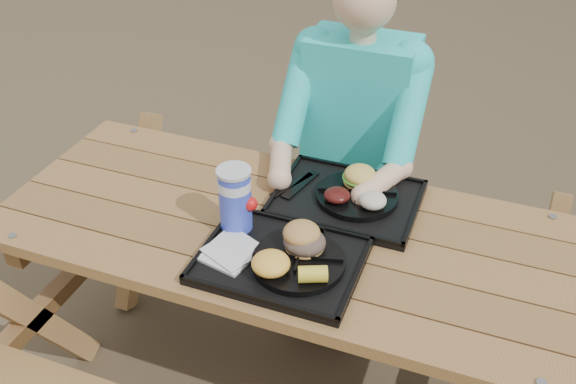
% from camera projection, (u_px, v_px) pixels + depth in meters
% --- Properties ---
extents(picnic_table, '(1.80, 1.49, 0.75)m').
position_uv_depth(picnic_table, '(288.00, 314.00, 2.16)').
color(picnic_table, '#999999').
rests_on(picnic_table, ground).
extents(tray_near, '(0.45, 0.35, 0.02)m').
position_uv_depth(tray_near, '(281.00, 261.00, 1.80)').
color(tray_near, black).
rests_on(tray_near, picnic_table).
extents(tray_far, '(0.45, 0.35, 0.02)m').
position_uv_depth(tray_far, '(347.00, 200.00, 2.04)').
color(tray_far, black).
rests_on(tray_far, picnic_table).
extents(plate_near, '(0.26, 0.26, 0.02)m').
position_uv_depth(plate_near, '(298.00, 262.00, 1.77)').
color(plate_near, black).
rests_on(plate_near, tray_near).
extents(plate_far, '(0.26, 0.26, 0.02)m').
position_uv_depth(plate_far, '(357.00, 195.00, 2.03)').
color(plate_far, black).
rests_on(plate_far, tray_far).
extents(napkin_stack, '(0.17, 0.17, 0.02)m').
position_uv_depth(napkin_stack, '(229.00, 252.00, 1.81)').
color(napkin_stack, silver).
rests_on(napkin_stack, tray_near).
extents(soda_cup, '(0.10, 0.10, 0.19)m').
position_uv_depth(soda_cup, '(235.00, 200.00, 1.86)').
color(soda_cup, '#1C33D3').
rests_on(soda_cup, tray_near).
extents(condiment_bbq, '(0.05, 0.05, 0.03)m').
position_uv_depth(condiment_bbq, '(297.00, 231.00, 1.87)').
color(condiment_bbq, '#330C05').
rests_on(condiment_bbq, tray_near).
extents(condiment_mustard, '(0.04, 0.04, 0.03)m').
position_uv_depth(condiment_mustard, '(318.00, 235.00, 1.86)').
color(condiment_mustard, gold).
rests_on(condiment_mustard, tray_near).
extents(sandwich, '(0.11, 0.11, 0.12)m').
position_uv_depth(sandwich, '(305.00, 232.00, 1.77)').
color(sandwich, '#BC8442').
rests_on(sandwich, plate_near).
extents(mac_cheese, '(0.11, 0.11, 0.05)m').
position_uv_depth(mac_cheese, '(271.00, 263.00, 1.71)').
color(mac_cheese, yellow).
rests_on(mac_cheese, plate_near).
extents(corn_cob, '(0.10, 0.10, 0.05)m').
position_uv_depth(corn_cob, '(313.00, 274.00, 1.68)').
color(corn_cob, yellow).
rests_on(corn_cob, plate_near).
extents(cutlery_far, '(0.07, 0.18, 0.01)m').
position_uv_depth(cutlery_far, '(300.00, 185.00, 2.09)').
color(cutlery_far, black).
rests_on(cutlery_far, tray_far).
extents(burger, '(0.10, 0.10, 0.09)m').
position_uv_depth(burger, '(360.00, 171.00, 2.04)').
color(burger, '#E1B84F').
rests_on(burger, plate_far).
extents(baked_beans, '(0.08, 0.08, 0.04)m').
position_uv_depth(baked_beans, '(337.00, 195.00, 1.98)').
color(baked_beans, '#43100D').
rests_on(baked_beans, plate_far).
extents(potato_salad, '(0.09, 0.09, 0.05)m').
position_uv_depth(potato_salad, '(373.00, 200.00, 1.95)').
color(potato_salad, beige).
rests_on(potato_salad, plate_far).
extents(diner, '(0.48, 0.84, 1.28)m').
position_uv_depth(diner, '(354.00, 162.00, 2.45)').
color(diner, '#1A9DB8').
rests_on(diner, ground).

